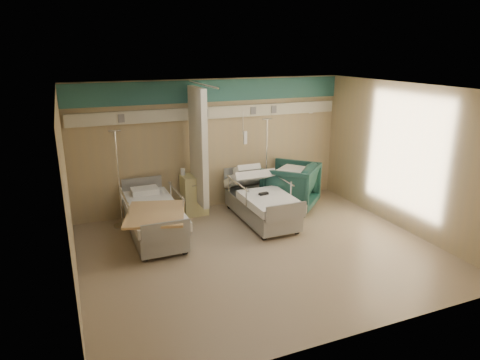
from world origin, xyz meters
name	(u,v)px	position (x,y,z in m)	size (l,w,h in m)	color
ground	(261,252)	(0.00, 0.00, 0.00)	(6.00, 5.00, 0.00)	gray
room_walls	(255,144)	(-0.03, 0.25, 1.86)	(6.04, 5.04, 2.82)	tan
bed_right	(261,206)	(0.60, 1.30, 0.32)	(1.00, 2.16, 0.63)	white
bed_left	(154,222)	(-1.60, 1.30, 0.32)	(1.00, 2.16, 0.63)	white
bedside_cabinet	(194,194)	(-0.55, 2.20, 0.42)	(0.50, 0.48, 0.85)	#D6CE86
visitor_armchair	(290,186)	(1.51, 1.72, 0.50)	(1.08, 1.11, 1.01)	#1C463F
waffle_blanket	(293,162)	(1.55, 1.70, 1.04)	(0.65, 0.57, 0.07)	silver
iv_stand_right	(266,187)	(1.10, 2.11, 0.40)	(0.35, 0.35, 1.96)	silver
iv_stand_left	(121,208)	(-2.08, 2.07, 0.40)	(0.35, 0.35, 1.94)	silver
call_remote	(264,194)	(0.55, 1.09, 0.65)	(0.19, 0.08, 0.04)	black
tan_blanket	(156,214)	(-1.64, 0.84, 0.65)	(0.98, 1.23, 0.04)	tan
toiletry_bag	(200,172)	(-0.42, 2.17, 0.91)	(0.21, 0.14, 0.12)	black
white_cup	(183,172)	(-0.74, 2.31, 0.92)	(0.09, 0.09, 0.14)	white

